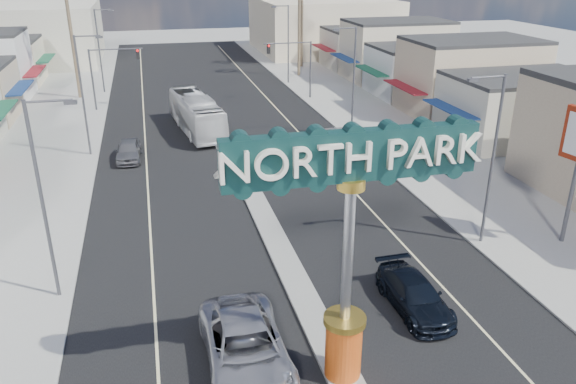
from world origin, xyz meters
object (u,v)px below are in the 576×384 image
streetlight_r_mid (352,76)px  city_bus (197,114)px  streetlight_r_far (287,40)px  car_parked_right (337,142)px  car_parked_left (129,150)px  traffic_signal_right (294,59)px  streetlight_l_mid (84,90)px  gateway_sign (349,231)px  traffic_signal_left (110,67)px  streetlight_r_near (491,153)px  suv_right (414,295)px  streetlight_l_far (100,47)px  suv_left (246,347)px  streetlight_l_near (45,193)px

streetlight_r_mid → city_bus: (-12.43, 4.51, -3.51)m
streetlight_r_far → car_parked_right: streetlight_r_far is taller
car_parked_left → traffic_signal_right: bearing=45.7°
streetlight_l_mid → streetlight_r_mid: 20.87m
gateway_sign → city_bus: bearing=93.5°
traffic_signal_left → streetlight_r_far: bearing=22.2°
streetlight_r_near → streetlight_r_far: size_ratio=1.00×
suv_right → gateway_sign: bearing=-144.2°
streetlight_l_mid → car_parked_left: size_ratio=2.05×
gateway_sign → streetlight_r_far: 51.10m
traffic_signal_left → car_parked_right: 24.99m
streetlight_l_far → suv_left: bearing=-81.6°
traffic_signal_left → streetlight_r_mid: streetlight_r_mid is taller
streetlight_l_far → car_parked_left: (2.72, -23.70, -4.32)m
suv_left → suv_right: bearing=14.0°
suv_left → streetlight_l_near: bearing=137.0°
traffic_signal_right → streetlight_l_near: (-19.62, -33.99, 0.79)m
traffic_signal_right → streetlight_r_near: 34.03m
streetlight_l_far → city_bus: size_ratio=0.80×
streetlight_l_mid → traffic_signal_right: bearing=35.5°
traffic_signal_left → streetlight_l_far: 8.14m
gateway_sign → streetlight_l_far: 51.10m
traffic_signal_right → streetlight_l_mid: (-19.62, -13.99, 0.79)m
streetlight_l_near → streetlight_r_far: same height
suv_right → suv_left: bearing=-167.1°
traffic_signal_left → streetlight_l_mid: 14.07m
streetlight_l_near → streetlight_l_mid: 20.00m
gateway_sign → streetlight_r_mid: gateway_sign is taller
traffic_signal_left → streetlight_l_mid: (-1.25, -13.99, 0.79)m
streetlight_l_near → suv_right: bearing=-17.6°
traffic_signal_right → car_parked_right: traffic_signal_right is taller
suv_left → streetlight_r_near: bearing=25.7°
streetlight_l_mid → streetlight_r_far: (20.87, 22.00, 0.00)m
traffic_signal_left → streetlight_r_near: size_ratio=0.67×
streetlight_r_near → streetlight_r_mid: same height
gateway_sign → city_bus: (-2.00, 32.53, -4.37)m
suv_left → streetlight_l_mid: bearing=104.9°
streetlight_r_near → city_bus: (-12.43, 24.51, -3.51)m
car_parked_right → suv_left: bearing=-120.8°
suv_left → car_parked_right: size_ratio=1.25×
streetlight_l_near → streetlight_r_mid: bearing=43.8°
streetlight_l_far → suv_left: 49.34m
traffic_signal_right → car_parked_left: (-16.90, -15.70, -3.53)m
gateway_sign → car_parked_left: gateway_sign is taller
traffic_signal_right → suv_right: size_ratio=1.23×
gateway_sign → traffic_signal_left: gateway_sign is taller
streetlight_l_near → streetlight_l_mid: (0.00, 20.00, 0.00)m
traffic_signal_right → suv_right: 39.16m
gateway_sign → streetlight_l_near: (-10.43, 8.02, -0.86)m
streetlight_l_near → car_parked_left: streetlight_l_near is taller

